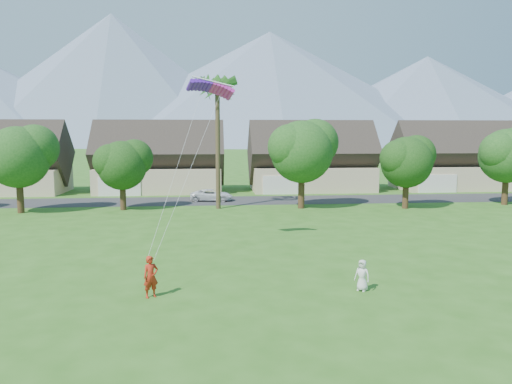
{
  "coord_description": "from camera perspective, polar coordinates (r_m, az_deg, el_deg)",
  "views": [
    {
      "loc": [
        -2.6,
        -19.2,
        7.32
      ],
      "look_at": [
        0.0,
        10.0,
        3.8
      ],
      "focal_mm": 35.0,
      "sensor_mm": 36.0,
      "label": 1
    }
  ],
  "objects": [
    {
      "name": "mountain_ridge",
      "position": [
        280.35,
        -2.47,
        11.29
      ],
      "size": [
        540.0,
        240.0,
        70.0
      ],
      "color": "slate",
      "rests_on": "ground"
    },
    {
      "name": "houses_row",
      "position": [
        62.39,
        -2.24,
        3.28
      ],
      "size": [
        72.75,
        8.19,
        8.86
      ],
      "color": "beige",
      "rests_on": "ground"
    },
    {
      "name": "parafoil_kite",
      "position": [
        31.14,
        -5.19,
        11.91
      ],
      "size": [
        2.94,
        1.29,
        0.5
      ],
      "rotation": [
        0.0,
        0.0,
        0.23
      ],
      "color": "#5618B9",
      "rests_on": "ground"
    },
    {
      "name": "tree_row",
      "position": [
        47.2,
        -3.32,
        3.88
      ],
      "size": [
        62.27,
        6.67,
        8.45
      ],
      "color": "#47301C",
      "rests_on": "ground"
    },
    {
      "name": "street",
      "position": [
        53.76,
        -2.27,
        -0.98
      ],
      "size": [
        90.0,
        7.0,
        0.01
      ],
      "primitive_type": "cube",
      "color": "#2D2D30",
      "rests_on": "ground"
    },
    {
      "name": "watcher",
      "position": [
        23.91,
        12.04,
        -9.3
      ],
      "size": [
        0.85,
        0.82,
        1.47
      ],
      "primitive_type": "imported",
      "rotation": [
        0.0,
        0.0,
        -0.7
      ],
      "color": "silver",
      "rests_on": "ground"
    },
    {
      "name": "parked_car",
      "position": [
        53.62,
        -5.09,
        -0.35
      ],
      "size": [
        4.73,
        2.62,
        1.25
      ],
      "primitive_type": "imported",
      "rotation": [
        0.0,
        0.0,
        1.45
      ],
      "color": "white",
      "rests_on": "ground"
    },
    {
      "name": "ground",
      "position": [
        20.71,
        2.53,
        -13.86
      ],
      "size": [
        500.0,
        500.0,
        0.0
      ],
      "primitive_type": "plane",
      "color": "#2D6019",
      "rests_on": "ground"
    },
    {
      "name": "fan_palm",
      "position": [
        47.91,
        -4.45,
        12.19
      ],
      "size": [
        3.0,
        3.0,
        13.8
      ],
      "color": "#4C3D26",
      "rests_on": "ground"
    },
    {
      "name": "kite_flyer",
      "position": [
        22.94,
        -11.94,
        -9.45
      ],
      "size": [
        0.81,
        0.71,
        1.88
      ],
      "primitive_type": "imported",
      "rotation": [
        0.0,
        0.0,
        0.47
      ],
      "color": "#B62814",
      "rests_on": "ground"
    }
  ]
}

